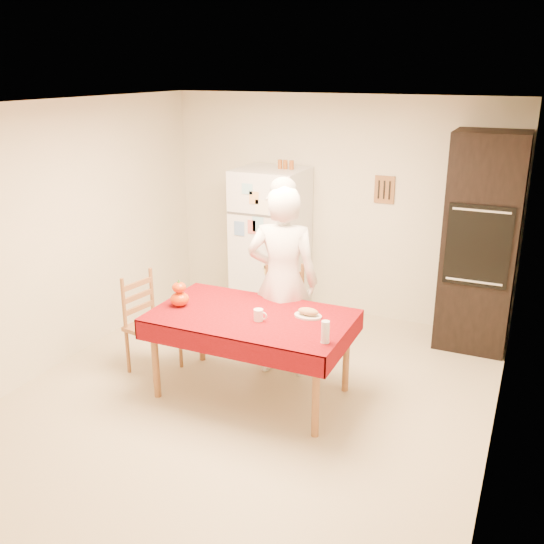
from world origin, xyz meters
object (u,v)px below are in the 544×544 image
Objects in this scene: wine_glass at (325,332)px; seated_woman at (283,282)px; refrigerator at (271,243)px; dining_table at (251,322)px; chair_far at (282,308)px; chair_left at (148,319)px; bread_plate at (308,316)px; oven_cabinet at (481,243)px; pumpkin_lower at (180,299)px; coffee_mug at (258,315)px.

seated_woman is at bearing 131.51° from wine_glass.
dining_table is (0.64, -1.82, -0.16)m from refrigerator.
chair_far is 1.00× the size of chair_left.
seated_woman reaches higher than bread_plate.
oven_cabinet is 13.06× the size of pumpkin_lower.
pumpkin_lower is at bearing 26.11° from seated_woman.
oven_cabinet is 9.17× the size of bread_plate.
chair_far is at bearing 127.31° from wine_glass.
chair_left is at bearing -146.39° from oven_cabinet.
seated_woman reaches higher than refrigerator.
dining_table is at bearing -131.38° from oven_cabinet.
seated_woman is at bearing 38.62° from pumpkin_lower.
dining_table is (-1.64, -1.87, -0.41)m from oven_cabinet.
refrigerator reaches higher than dining_table.
wine_glass is 0.52m from bread_plate.
bread_plate is at bearing 124.47° from seated_woman.
seated_woman is at bearing 136.99° from bread_plate.
oven_cabinet is 12.50× the size of wine_glass.
dining_table is at bearing 140.44° from coffee_mug.
refrigerator is at bearing 111.35° from coffee_mug.
chair_left is (-0.48, -1.78, -0.34)m from refrigerator.
seated_woman is 7.53× the size of bread_plate.
coffee_mug is 0.42× the size of bread_plate.
oven_cabinet is at bearing 40.03° from pumpkin_lower.
pumpkin_lower is (-0.60, -0.89, 0.32)m from chair_far.
coffee_mug is 0.67m from wine_glass.
pumpkin_lower reaches higher than bread_plate.
bread_plate is (0.39, -0.36, -0.13)m from seated_woman.
refrigerator is 1.79× the size of chair_far.
refrigerator is 1.20m from chair_far.
chair_left is at bearing -152.26° from chair_far.
wine_glass is at bearing -7.54° from pumpkin_lower.
bread_plate is at bearing -56.69° from refrigerator.
oven_cabinet is 2.32m from wine_glass.
bread_plate is (-0.30, 0.41, -0.08)m from wine_glass.
chair_far is at bearing 128.23° from bread_plate.
chair_far is (-0.06, 0.82, -0.18)m from dining_table.
pumpkin_lower is (-0.67, -0.08, 0.13)m from dining_table.
dining_table is 1.79× the size of chair_left.
oven_cabinet is at bearing 67.44° from wine_glass.
wine_glass is at bearing -14.91° from coffee_mug.
chair_far reaches higher than pumpkin_lower.
seated_woman reaches higher than coffee_mug.
oven_cabinet reaches higher than seated_woman.
chair_left is (-1.05, -0.78, 0.00)m from chair_far.
chair_left reaches higher than wine_glass.
chair_far is at bearing -43.22° from chair_left.
chair_far is at bearing 100.94° from coffee_mug.
coffee_mug is 0.59× the size of pumpkin_lower.
seated_woman reaches higher than chair_far.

